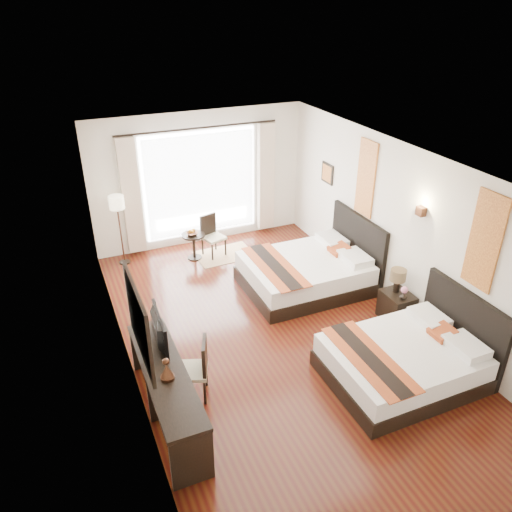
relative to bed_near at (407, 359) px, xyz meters
name	(u,v)px	position (x,y,z in m)	size (l,w,h in m)	color
floor	(276,336)	(-1.27, 1.58, -0.31)	(4.50, 7.50, 0.01)	#3D0F0B
ceiling	(280,166)	(-1.27, 1.58, 2.49)	(4.50, 7.50, 0.02)	white
wall_headboard	(403,232)	(0.98, 1.58, 1.10)	(0.01, 7.50, 2.80)	silver
wall_desk	(122,290)	(-3.51, 1.58, 1.10)	(0.01, 7.50, 2.80)	silver
wall_window	(200,179)	(-1.27, 5.33, 1.10)	(4.50, 0.01, 2.80)	silver
wall_entry	(467,449)	(-1.27, -2.16, 1.10)	(4.50, 0.01, 2.80)	silver
window_glass	(200,184)	(-1.27, 5.31, 1.00)	(2.40, 0.02, 2.20)	white
sheer_curtain	(201,185)	(-1.27, 5.25, 1.00)	(2.30, 0.02, 2.10)	white
drape_left	(131,197)	(-2.72, 5.21, 0.98)	(0.35, 0.14, 2.35)	#BAA790
drape_right	(266,177)	(0.18, 5.21, 0.98)	(0.35, 0.14, 2.35)	#BAA790
art_panel_near	(485,241)	(0.96, 0.00, 1.65)	(0.03, 0.50, 1.35)	#8C3814
art_panel_far	(366,178)	(0.96, 2.70, 1.65)	(0.03, 0.50, 1.35)	#8C3814
wall_sconce	(421,211)	(0.92, 1.20, 1.62)	(0.10, 0.14, 0.14)	#442718
mirror_frame	(138,321)	(-3.49, 0.58, 1.25)	(0.04, 1.25, 0.95)	black
mirror_glass	(141,321)	(-3.46, 0.58, 1.25)	(0.01, 1.12, 0.82)	white
bed_near	(407,359)	(0.00, 0.00, 0.00)	(2.07, 1.61, 1.17)	black
bed_far	(309,271)	(-0.07, 2.70, 0.02)	(2.21, 1.72, 1.25)	black
nightstand	(396,307)	(0.74, 1.20, -0.05)	(0.42, 0.52, 0.50)	black
table_lamp	(398,277)	(0.74, 1.28, 0.47)	(0.26, 0.26, 0.41)	black
vase	(403,296)	(0.70, 1.04, 0.26)	(0.12, 0.12, 0.12)	black
console_desk	(167,394)	(-3.26, 0.58, 0.07)	(0.50, 2.20, 0.76)	black
television	(154,330)	(-3.24, 1.13, 0.68)	(0.79, 0.10, 0.45)	black
bronze_figurine	(167,370)	(-3.26, 0.43, 0.58)	(0.17, 0.17, 0.26)	#442718
desk_chair	(194,379)	(-2.84, 0.83, -0.03)	(0.53, 0.53, 0.89)	beige
floor_lamp	(117,207)	(-3.04, 4.96, 0.90)	(0.29, 0.29, 1.43)	black
side_table	(194,246)	(-1.69, 4.59, -0.03)	(0.47, 0.47, 0.54)	black
fruit_bowl	(192,234)	(-1.72, 4.57, 0.27)	(0.23, 0.23, 0.06)	#432D18
window_chair	(213,243)	(-1.28, 4.58, -0.04)	(0.50, 0.50, 0.85)	beige
jute_rug	(225,254)	(-1.07, 4.49, -0.30)	(1.16, 0.79, 0.01)	tan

